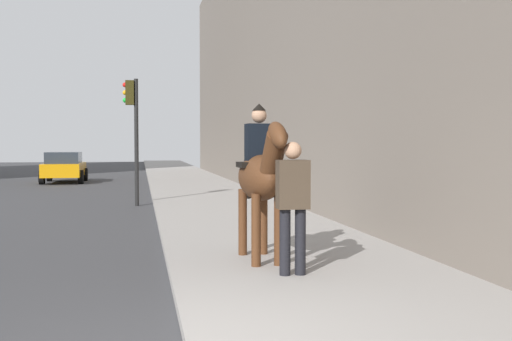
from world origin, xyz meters
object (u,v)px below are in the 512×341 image
pedestrian_greeting (293,199)px  mounted_horse_near (261,174)px  traffic_light_near_curb (133,121)px  car_near_lane (64,167)px

pedestrian_greeting → mounted_horse_near: bearing=12.8°
pedestrian_greeting → traffic_light_near_curb: bearing=12.2°
car_near_lane → traffic_light_near_curb: (-11.75, -3.31, 1.72)m
mounted_horse_near → car_near_lane: mounted_horse_near is taller
mounted_horse_near → pedestrian_greeting: mounted_horse_near is taller
mounted_horse_near → pedestrian_greeting: size_ratio=1.33×
mounted_horse_near → car_near_lane: size_ratio=0.57×
pedestrian_greeting → traffic_light_near_curb: 10.80m
pedestrian_greeting → car_near_lane: bearing=14.6°
pedestrian_greeting → car_near_lane: size_ratio=0.43×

